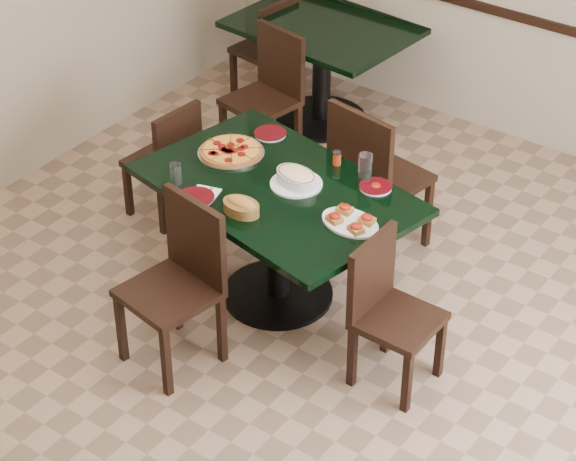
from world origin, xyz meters
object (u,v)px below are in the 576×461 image
Objects in this scene: bread_basket at (241,206)px; chair_right at (387,305)px; back_chair_near at (269,88)px; back_chair_left at (270,45)px; chair_near at (181,274)px; pepperoni_pizza at (231,151)px; bruschetta_platter at (350,220)px; back_table at (322,55)px; chair_left at (169,158)px; chair_far at (372,172)px; main_table at (277,214)px; lasagna_casserole at (296,178)px.

chair_right is at bearing 6.85° from bread_basket.
back_chair_near is 0.79m from back_chair_left.
chair_near is 0.89m from pepperoni_pizza.
pepperoni_pizza is 0.94m from bruschetta_platter.
back_table is at bearing 41.92° from chair_right.
back_chair_left is at bearing 123.26° from bread_basket.
back_chair_left reaches higher than chair_left.
pepperoni_pizza is at bearing -52.64° from back_chair_near.
back_chair_left reaches higher than pepperoni_pizza.
back_chair_left is (-1.64, 1.20, -0.13)m from chair_far.
main_table is 2.05× the size of back_chair_left.
chair_near is 1.12× the size of chair_right.
back_chair_left is at bearing 120.83° from pepperoni_pizza.
chair_near is at bearing -55.38° from back_chair_near.
main_table is at bearing -41.34° from back_chair_near.
back_chair_near reaches higher than pepperoni_pizza.
chair_right is at bearing -2.50° from main_table.
pepperoni_pizza is at bearing 38.18° from back_chair_left.
back_chair_left is (-1.35, 2.56, -0.08)m from chair_near.
main_table is 2.38m from back_chair_left.
chair_far is at bearing 87.25° from chair_near.
pepperoni_pizza is (0.58, -1.13, 0.27)m from back_chair_near.
main_table is 0.70m from chair_far.
back_chair_near is 3.16× the size of lasagna_casserole.
back_chair_near is (-0.99, 1.25, -0.07)m from main_table.
back_chair_left is at bearing -27.55° from chair_far.
chair_near reaches higher than back_chair_left.
main_table is at bearing 80.83° from chair_left.
back_chair_near is at bearing 124.07° from chair_near.
back_table is 1.59× the size of back_chair_left.
chair_near reaches higher than back_table.
main_table is 2.07m from back_table.
lasagna_casserole is (1.09, -0.18, 0.36)m from chair_left.
back_table is 3.35× the size of pepperoni_pizza.
chair_right reaches higher than chair_left.
back_chair_left is 2.07m from pepperoni_pizza.
back_chair_left is at bearing 141.84° from lasagna_casserole.
lasagna_casserole is at bearing 78.51° from bread_basket.
chair_far reaches higher than bruschetta_platter.
back_chair_left reaches higher than main_table.
back_chair_near is (-1.17, 0.57, -0.06)m from chair_far.
bread_basket is at bearing -79.48° from main_table.
main_table is at bearing -122.42° from lasagna_casserole.
chair_far is (1.15, -1.15, 0.04)m from back_table.
chair_right is at bearing -44.00° from back_table.
chair_right is 1.04× the size of chair_left.
chair_right is (0.65, -0.88, -0.11)m from chair_far.
chair_left is 2.24× the size of bruschetta_platter.
chair_near is at bearing 35.12° from back_chair_left.
chair_left is 0.89× the size of back_chair_near.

